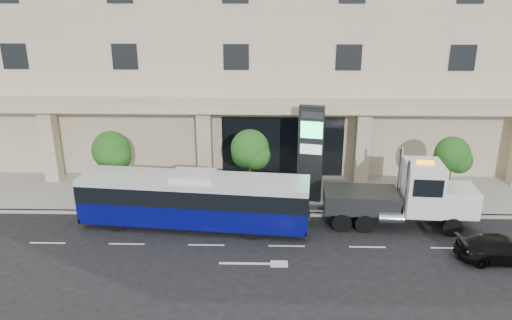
{
  "coord_description": "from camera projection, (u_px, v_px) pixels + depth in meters",
  "views": [
    {
      "loc": [
        -0.96,
        -23.45,
        12.22
      ],
      "look_at": [
        -1.61,
        2.0,
        3.29
      ],
      "focal_mm": 35.0,
      "sensor_mm": 36.0,
      "label": 1
    }
  ],
  "objects": [
    {
      "name": "black_sedan",
      "position": [
        502.0,
        249.0,
        23.24
      ],
      "size": [
        4.21,
        1.75,
        1.22
      ],
      "primitive_type": "imported",
      "rotation": [
        0.0,
        0.0,
        1.58
      ],
      "color": "black",
      "rests_on": "ground"
    },
    {
      "name": "city_bus",
      "position": [
        194.0,
        199.0,
        26.32
      ],
      "size": [
        12.27,
        3.76,
        3.06
      ],
      "rotation": [
        0.0,
        0.0,
        -0.1
      ],
      "color": "black",
      "rests_on": "ground"
    },
    {
      "name": "curb",
      "position": [
        285.0,
        214.0,
        28.0
      ],
      "size": [
        120.0,
        0.3,
        0.15
      ],
      "primitive_type": "cube",
      "color": "gray",
      "rests_on": "ground"
    },
    {
      "name": "tree_right",
      "position": [
        453.0,
        157.0,
        28.3
      ],
      "size": [
        2.1,
        2.0,
        4.04
      ],
      "color": "#422B19",
      "rests_on": "sidewalk"
    },
    {
      "name": "ground",
      "position": [
        286.0,
        232.0,
        26.14
      ],
      "size": [
        120.0,
        120.0,
        0.0
      ],
      "primitive_type": "plane",
      "color": "black",
      "rests_on": "ground"
    },
    {
      "name": "tree_left",
      "position": [
        112.0,
        153.0,
        28.74
      ],
      "size": [
        2.27,
        2.2,
        4.22
      ],
      "color": "#422B19",
      "rests_on": "sidewalk"
    },
    {
      "name": "tree_mid",
      "position": [
        250.0,
        151.0,
        28.5
      ],
      "size": [
        2.28,
        2.2,
        4.38
      ],
      "color": "#422B19",
      "rests_on": "sidewalk"
    },
    {
      "name": "sidewalk",
      "position": [
        283.0,
        193.0,
        30.83
      ],
      "size": [
        120.0,
        6.0,
        0.15
      ],
      "primitive_type": "cube",
      "color": "gray",
      "rests_on": "ground"
    },
    {
      "name": "convention_center",
      "position": [
        282.0,
        17.0,
        37.39
      ],
      "size": [
        60.0,
        17.6,
        20.0
      ],
      "color": "#C7B395",
      "rests_on": "ground"
    },
    {
      "name": "signage_pylon",
      "position": [
        310.0,
        153.0,
        28.78
      ],
      "size": [
        1.5,
        0.81,
        5.71
      ],
      "rotation": [
        0.0,
        0.0,
        -0.22
      ],
      "color": "black",
      "rests_on": "sidewalk"
    },
    {
      "name": "tow_truck",
      "position": [
        406.0,
        197.0,
        26.3
      ],
      "size": [
        8.94,
        2.68,
        4.06
      ],
      "rotation": [
        0.0,
        0.0,
        -0.07
      ],
      "color": "#2D3033",
      "rests_on": "ground"
    }
  ]
}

